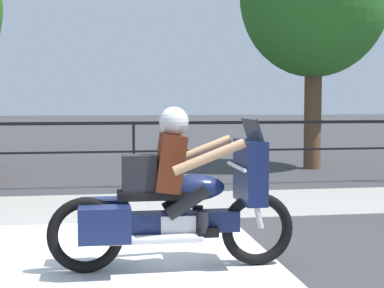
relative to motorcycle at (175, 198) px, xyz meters
The scene contains 5 objects.
ground_plane 0.72m from the motorcycle, 127.03° to the left, with size 120.00×120.00×0.00m, color #38383A.
sidewalk_band 3.58m from the motorcycle, 91.38° to the left, with size 44.00×2.40×0.01m, color #99968E.
crosswalk_band 0.90m from the motorcycle, behind, with size 3.26×6.00×0.01m, color silver.
fence_railing 5.44m from the motorcycle, 90.89° to the left, with size 36.00×0.05×1.26m.
motorcycle is the anchor object (origin of this frame).
Camera 1 is at (-0.65, -5.75, 1.66)m, focal length 55.00 mm.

